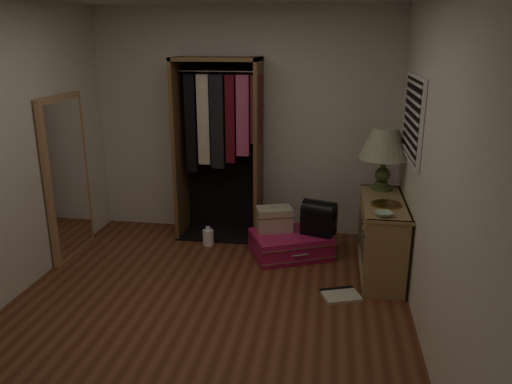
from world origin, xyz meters
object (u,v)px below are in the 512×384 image
Objects in this scene: train_case at (274,219)px; black_bag at (319,217)px; open_wardrobe at (221,134)px; white_jug at (208,237)px; console_bookshelf at (381,235)px; floor_mirror at (67,177)px; pink_suitcase at (291,244)px; table_lamp at (385,145)px.

black_bag is at bearing -21.04° from train_case.
open_wardrobe is 1.17m from white_jug.
console_bookshelf is 1.15m from train_case.
pink_suitcase is at bearing 7.06° from floor_mirror.
black_bag is (2.62, 0.33, -0.41)m from floor_mirror.
train_case is 2.02× the size of white_jug.
console_bookshelf is at bearing -11.88° from white_jug.
train_case reaches higher than pink_suitcase.
floor_mirror reaches higher than console_bookshelf.
floor_mirror is at bearing -179.34° from console_bookshelf.
open_wardrobe is 1.70m from floor_mirror.
floor_mirror is 1.63m from white_jug.
white_jug is (-1.86, 0.02, -1.12)m from table_lamp.
black_bag is at bearing 7.20° from floor_mirror.
train_case is at bearing -164.91° from black_bag.
white_jug is (-0.09, -0.34, -1.12)m from open_wardrobe.
floor_mirror is 2.45m from pink_suitcase.
black_bag is 1.80× the size of white_jug.
floor_mirror is at bearing -154.39° from black_bag.
floor_mirror reaches higher than pink_suitcase.
console_bookshelf reaches higher than white_jug.
open_wardrobe is at bearing 168.30° from table_lamp.
floor_mirror is 7.85× the size of white_jug.
open_wardrobe is 3.24× the size of table_lamp.
black_bag is at bearing -21.01° from open_wardrobe.
console_bookshelf reaches higher than black_bag.
console_bookshelf is 2.87× the size of black_bag.
open_wardrobe reaches higher than black_bag.
floor_mirror is at bearing -162.81° from white_jug.
pink_suitcase is (2.33, 0.29, -0.72)m from floor_mirror.
console_bookshelf is at bearing 0.66° from floor_mirror.
pink_suitcase is 2.53× the size of black_bag.
table_lamp is at bearing -11.70° from open_wardrobe.
table_lamp reaches higher than pink_suitcase.
white_jug is at bearing 147.44° from pink_suitcase.
console_bookshelf is 0.98m from pink_suitcase.
white_jug is at bearing 17.19° from floor_mirror.
black_bag is 0.62× the size of table_lamp.
floor_mirror is 2.22m from train_case.
black_bag is at bearing -15.76° from pink_suitcase.
black_bag is (0.29, 0.04, 0.31)m from pink_suitcase.
white_jug is at bearing 179.23° from table_lamp.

